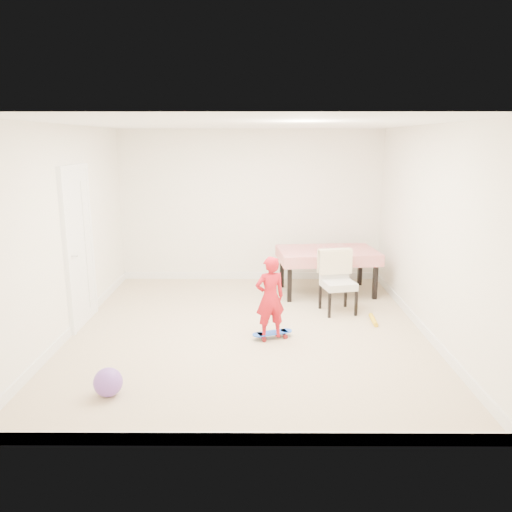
{
  "coord_description": "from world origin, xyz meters",
  "views": [
    {
      "loc": [
        0.13,
        -6.07,
        2.41
      ],
      "look_at": [
        0.1,
        0.2,
        0.95
      ],
      "focal_mm": 35.0,
      "sensor_mm": 36.0,
      "label": 1
    }
  ],
  "objects_px": {
    "dining_table": "(327,271)",
    "dining_chair": "(338,282)",
    "child": "(270,300)",
    "balloon": "(108,382)",
    "skateboard": "(272,335)"
  },
  "relations": [
    {
      "from": "dining_table",
      "to": "balloon",
      "type": "bearing_deg",
      "value": -133.16
    },
    {
      "from": "dining_chair",
      "to": "child",
      "type": "height_order",
      "value": "child"
    },
    {
      "from": "skateboard",
      "to": "balloon",
      "type": "height_order",
      "value": "balloon"
    },
    {
      "from": "skateboard",
      "to": "child",
      "type": "distance_m",
      "value": 0.48
    },
    {
      "from": "child",
      "to": "balloon",
      "type": "xyz_separation_m",
      "value": [
        -1.59,
        -1.4,
        -0.37
      ]
    },
    {
      "from": "child",
      "to": "balloon",
      "type": "distance_m",
      "value": 2.15
    },
    {
      "from": "child",
      "to": "balloon",
      "type": "height_order",
      "value": "child"
    },
    {
      "from": "dining_chair",
      "to": "balloon",
      "type": "relative_size",
      "value": 3.18
    },
    {
      "from": "dining_chair",
      "to": "balloon",
      "type": "height_order",
      "value": "dining_chair"
    },
    {
      "from": "dining_table",
      "to": "dining_chair",
      "type": "distance_m",
      "value": 0.94
    },
    {
      "from": "dining_chair",
      "to": "skateboard",
      "type": "xyz_separation_m",
      "value": [
        -0.96,
        -0.97,
        -0.41
      ]
    },
    {
      "from": "dining_chair",
      "to": "balloon",
      "type": "distance_m",
      "value": 3.55
    },
    {
      "from": "skateboard",
      "to": "child",
      "type": "bearing_deg",
      "value": -145.17
    },
    {
      "from": "dining_table",
      "to": "dining_chair",
      "type": "bearing_deg",
      "value": -93.6
    },
    {
      "from": "dining_table",
      "to": "balloon",
      "type": "distance_m",
      "value": 4.21
    }
  ]
}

